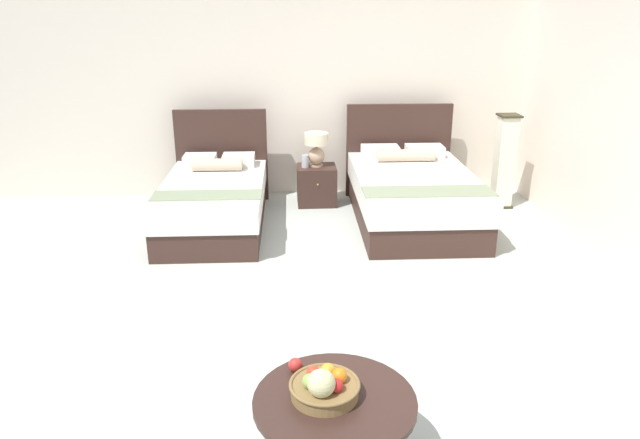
% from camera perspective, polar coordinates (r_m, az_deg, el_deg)
% --- Properties ---
extents(ground_plane, '(9.39, 10.37, 0.02)m').
position_cam_1_polar(ground_plane, '(5.05, 0.94, -8.74)').
color(ground_plane, '#B2B9AF').
extents(wall_back, '(9.39, 0.12, 2.60)m').
position_cam_1_polar(wall_back, '(7.88, -1.17, 11.89)').
color(wall_back, silver).
rests_on(wall_back, ground).
extents(bed_near_window, '(1.18, 2.10, 1.18)m').
position_cam_1_polar(bed_near_window, '(6.89, -10.09, 1.85)').
color(bed_near_window, '#37231D').
rests_on(bed_near_window, ground).
extents(bed_near_corner, '(1.39, 2.22, 1.21)m').
position_cam_1_polar(bed_near_corner, '(7.01, 8.84, 2.46)').
color(bed_near_corner, '#37231D').
rests_on(bed_near_corner, ground).
extents(nightstand, '(0.49, 0.45, 0.49)m').
position_cam_1_polar(nightstand, '(7.55, -0.33, 3.32)').
color(nightstand, '#37231D').
rests_on(nightstand, ground).
extents(table_lamp, '(0.30, 0.30, 0.42)m').
position_cam_1_polar(table_lamp, '(7.44, -0.35, 7.03)').
color(table_lamp, tan).
rests_on(table_lamp, nightstand).
extents(vase, '(0.09, 0.09, 0.16)m').
position_cam_1_polar(vase, '(7.42, -1.45, 5.62)').
color(vase, '#B5B9C0').
rests_on(vase, nightstand).
extents(coffee_table, '(0.88, 0.88, 0.45)m').
position_cam_1_polar(coffee_table, '(3.35, 1.42, -18.24)').
color(coffee_table, '#37231D').
rests_on(coffee_table, ground).
extents(fruit_bowl, '(0.38, 0.38, 0.21)m').
position_cam_1_polar(fruit_bowl, '(3.26, 0.40, -15.71)').
color(fruit_bowl, olive).
rests_on(fruit_bowl, coffee_table).
extents(loose_apple, '(0.08, 0.08, 0.08)m').
position_cam_1_polar(loose_apple, '(3.47, -2.39, -13.78)').
color(loose_apple, red).
rests_on(loose_apple, coffee_table).
extents(floor_lamp_corner, '(0.25, 0.25, 1.16)m').
position_cam_1_polar(floor_lamp_corner, '(7.71, 17.29, 5.34)').
color(floor_lamp_corner, '#332D1B').
rests_on(floor_lamp_corner, ground).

